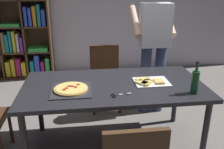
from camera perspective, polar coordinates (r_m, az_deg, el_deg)
name	(u,v)px	position (r m, az deg, el deg)	size (l,w,h in m)	color
ground_plane	(114,144)	(2.88, 0.38, -16.12)	(12.00, 12.00, 0.00)	gray
back_wall	(97,1)	(4.90, -3.66, 16.94)	(6.40, 0.10, 2.80)	#BCB7C6
dining_table	(114,90)	(2.53, 0.42, -3.68)	(1.87, 0.96, 0.75)	#232328
chair_far_side	(105,73)	(3.48, -1.64, 0.33)	(0.42, 0.42, 0.90)	#472D19
bookshelf	(14,31)	(4.90, -22.13, 9.52)	(1.40, 0.35, 1.95)	#513823
person_serving_pizza	(154,42)	(3.25, 9.92, 7.49)	(0.55, 0.54, 1.75)	#38476B
pepperoni_pizza_on_tray	(71,89)	(2.38, -9.64, -3.44)	(0.39, 0.39, 0.04)	#2D2D33
pizza_slices_on_towel	(150,82)	(2.56, 8.93, -1.69)	(0.36, 0.28, 0.03)	white
wine_bottle	(195,82)	(2.39, 19.01, -1.58)	(0.07, 0.07, 0.32)	#194723
kitchen_scissors	(118,95)	(2.26, 1.38, -4.82)	(0.20, 0.09, 0.01)	silver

